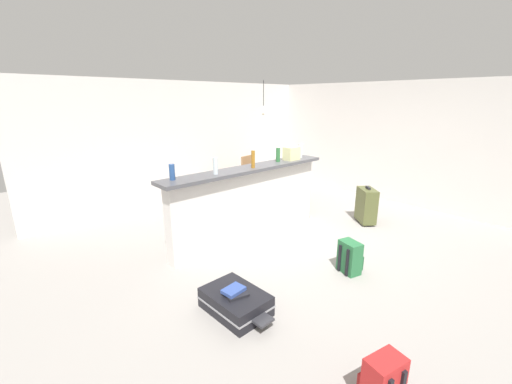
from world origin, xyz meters
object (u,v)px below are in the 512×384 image
at_px(pendant_lamp, 263,109).
at_px(backpack_green, 350,258).
at_px(bottle_clear, 215,166).
at_px(suitcase_flat_black, 236,302).
at_px(bottle_green, 278,155).
at_px(suitcase_upright_olive, 366,205).
at_px(bottle_blue, 172,172).
at_px(bottle_amber, 253,159).
at_px(dining_table, 261,172).
at_px(dining_chair_far_side, 244,173).
at_px(backpack_red, 382,383).
at_px(grocery_bag, 292,153).
at_px(book_stack, 235,292).
at_px(dining_chair_near_partition, 277,183).
at_px(bottle_white, 300,151).

bearing_deg(pendant_lamp, backpack_green, -113.47).
height_order(bottle_clear, backpack_green, bottle_clear).
relative_size(bottle_clear, suitcase_flat_black, 0.28).
relative_size(bottle_clear, pendant_lamp, 0.35).
bearing_deg(bottle_green, suitcase_upright_olive, -36.07).
xyz_separation_m(bottle_blue, bottle_amber, (1.26, -0.15, 0.03)).
distance_m(dining_table, dining_chair_far_side, 0.60).
distance_m(dining_chair_far_side, backpack_red, 5.49).
height_order(pendant_lamp, suitcase_flat_black, pendant_lamp).
xyz_separation_m(grocery_bag, backpack_red, (-2.21, -2.85, -1.06)).
bearing_deg(dining_chair_far_side, book_stack, -131.83).
xyz_separation_m(bottle_green, pendant_lamp, (0.85, 1.24, 0.68)).
xyz_separation_m(bottle_amber, backpack_green, (0.21, -1.61, -1.08)).
relative_size(bottle_amber, book_stack, 1.03).
relative_size(dining_table, suitcase_flat_black, 1.32).
bearing_deg(bottle_clear, book_stack, -119.49).
bearing_deg(grocery_bag, suitcase_upright_olive, -41.83).
bearing_deg(dining_chair_near_partition, backpack_red, -126.44).
height_order(pendant_lamp, backpack_green, pendant_lamp).
bearing_deg(pendant_lamp, bottle_blue, -156.70).
xyz_separation_m(dining_chair_far_side, book_stack, (-2.87, -3.20, -0.26)).
relative_size(bottle_clear, dining_chair_far_side, 0.25).
bearing_deg(dining_table, backpack_green, -112.81).
bearing_deg(bottle_white, backpack_red, -130.76).
xyz_separation_m(bottle_white, dining_chair_far_side, (0.28, 1.86, -0.76)).
xyz_separation_m(grocery_bag, backpack_green, (-0.71, -1.66, -1.06)).
height_order(grocery_bag, dining_table, grocery_bag).
bearing_deg(bottle_amber, book_stack, -137.88).
relative_size(bottle_blue, grocery_bag, 0.79).
bearing_deg(bottle_white, suitcase_upright_olive, -51.55).
height_order(bottle_white, dining_chair_near_partition, bottle_white).
xyz_separation_m(bottle_green, book_stack, (-2.03, -1.35, -1.01)).
distance_m(bottle_amber, pendant_lamp, 2.10).
bearing_deg(suitcase_upright_olive, backpack_green, -156.47).
distance_m(bottle_green, book_stack, 2.64).
bearing_deg(bottle_green, dining_table, 56.90).
bearing_deg(pendant_lamp, grocery_bag, -113.86).
bearing_deg(grocery_bag, dining_table, 67.66).
xyz_separation_m(bottle_clear, grocery_bag, (1.58, 0.01, -0.01)).
bearing_deg(backpack_green, suitcase_flat_black, 166.90).
height_order(bottle_green, dining_table, bottle_green).
relative_size(grocery_bag, backpack_red, 0.62).
height_order(bottle_green, pendant_lamp, pendant_lamp).
distance_m(bottle_blue, suitcase_flat_black, 1.80).
relative_size(bottle_clear, dining_table, 0.21).
bearing_deg(bottle_clear, suitcase_upright_olive, -19.03).
xyz_separation_m(dining_chair_far_side, suitcase_flat_black, (-2.84, -3.18, -0.41)).
height_order(dining_chair_near_partition, suitcase_upright_olive, dining_chair_near_partition).
relative_size(bottle_blue, suitcase_upright_olive, 0.31).
height_order(dining_table, backpack_red, dining_table).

